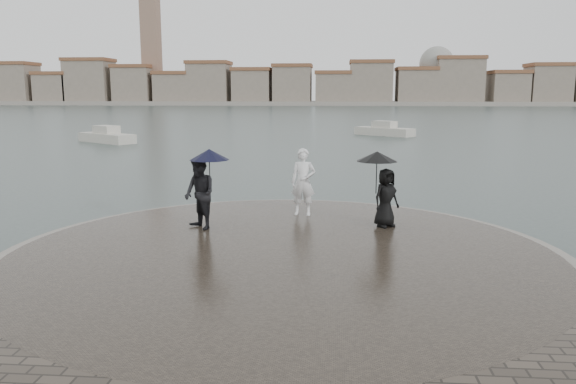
{
  "coord_description": "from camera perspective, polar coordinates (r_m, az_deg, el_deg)",
  "views": [
    {
      "loc": [
        1.13,
        -8.36,
        3.8
      ],
      "look_at": [
        0.0,
        4.8,
        1.45
      ],
      "focal_mm": 35.0,
      "sensor_mm": 36.0,
      "label": 1
    }
  ],
  "objects": [
    {
      "name": "far_skyline",
      "position": [
        169.25,
        2.44,
        10.69
      ],
      "size": [
        260.0,
        20.0,
        37.0
      ],
      "color": "gray",
      "rests_on": "ground"
    },
    {
      "name": "boats",
      "position": [
        46.89,
        -3.28,
        5.89
      ],
      "size": [
        27.19,
        13.6,
        1.5
      ],
      "color": "beige",
      "rests_on": "ground"
    },
    {
      "name": "visitor_right",
      "position": [
        14.64,
        9.6,
        0.89
      ],
      "size": [
        1.23,
        1.07,
        1.95
      ],
      "color": "black",
      "rests_on": "quay_tip"
    },
    {
      "name": "statue",
      "position": [
        15.83,
        1.56,
        1.03
      ],
      "size": [
        0.74,
        0.52,
        1.9
      ],
      "primitive_type": "imported",
      "rotation": [
        0.0,
        0.0,
        -0.11
      ],
      "color": "white",
      "rests_on": "quay_tip"
    },
    {
      "name": "quay_tip",
      "position": [
        12.46,
        -0.52,
        -6.81
      ],
      "size": [
        11.9,
        11.9,
        0.36
      ],
      "primitive_type": "cylinder",
      "color": "#2D261E",
      "rests_on": "ground"
    },
    {
      "name": "ground",
      "position": [
        9.26,
        -2.62,
        -14.16
      ],
      "size": [
        400.0,
        400.0,
        0.0
      ],
      "primitive_type": "plane",
      "color": "#2B3835",
      "rests_on": "ground"
    },
    {
      "name": "visitor_left",
      "position": [
        14.34,
        -8.78,
        0.64
      ],
      "size": [
        1.32,
        1.17,
        2.04
      ],
      "color": "black",
      "rests_on": "quay_tip"
    },
    {
      "name": "kerb_ring",
      "position": [
        12.46,
        -0.52,
        -6.9
      ],
      "size": [
        12.5,
        12.5,
        0.32
      ],
      "primitive_type": "cylinder",
      "color": "gray",
      "rests_on": "ground"
    }
  ]
}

